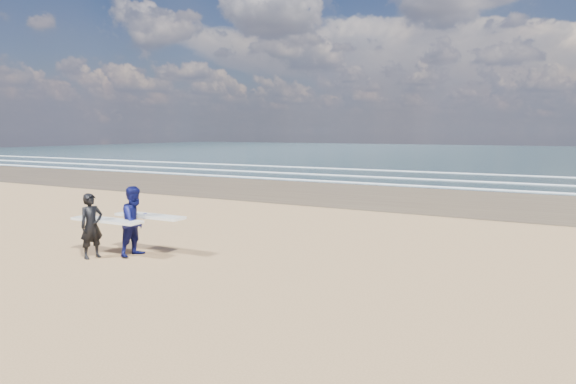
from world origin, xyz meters
The scene contains 2 objects.
surfer_near centered at (1.03, 0.63, 0.90)m, with size 2.22×1.02×1.77m.
surfer_far centered at (1.85, 1.38, 0.97)m, with size 2.20×1.09×1.93m.
Camera 1 is at (12.24, -8.84, 3.44)m, focal length 32.00 mm.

